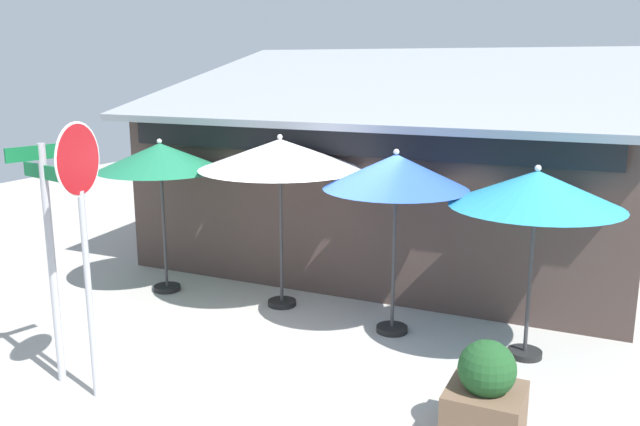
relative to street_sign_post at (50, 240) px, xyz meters
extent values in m
cube|color=#ADA8A0|center=(1.95, 1.89, -1.78)|extent=(28.00, 28.00, 0.10)
cube|color=#473833|center=(1.95, 6.63, -0.29)|extent=(8.44, 5.17, 2.89)
cube|color=#999EA8|center=(1.95, 6.48, 1.64)|extent=(8.94, 5.77, 1.31)
cube|color=black|center=(1.95, 4.00, 0.81)|extent=(7.84, 0.16, 0.44)
cylinder|color=#A8AAB2|center=(0.00, 0.00, -0.32)|extent=(0.09, 0.09, 2.83)
cube|color=#116B38|center=(0.00, 0.00, 1.00)|extent=(0.23, 0.80, 0.16)
cube|color=#116B38|center=(0.00, 0.00, 0.78)|extent=(0.80, 0.23, 0.16)
cube|color=white|center=(0.11, 0.42, 1.00)|extent=(0.05, 0.07, 0.16)
cylinder|color=#A8AAB2|center=(0.64, -0.12, -0.55)|extent=(0.07, 0.07, 2.37)
cylinder|color=white|center=(0.64, -0.12, 0.97)|extent=(0.17, 0.78, 0.80)
cylinder|color=red|center=(0.64, -0.12, 0.97)|extent=(0.18, 0.74, 0.75)
cylinder|color=black|center=(-0.89, 3.14, -1.69)|extent=(0.44, 0.44, 0.08)
cylinder|color=#333335|center=(-0.89, 3.14, -0.70)|extent=(0.05, 0.05, 2.08)
cone|color=#1E724C|center=(-0.89, 3.14, 0.51)|extent=(2.02, 2.02, 0.43)
sphere|color=silver|center=(-0.89, 3.14, 0.76)|extent=(0.08, 0.08, 0.08)
cylinder|color=black|center=(1.18, 3.32, -1.69)|extent=(0.44, 0.44, 0.08)
cylinder|color=#333335|center=(1.18, 3.32, -0.63)|extent=(0.05, 0.05, 2.21)
cone|color=white|center=(1.18, 3.32, 0.65)|extent=(2.45, 2.45, 0.45)
sphere|color=silver|center=(1.18, 3.32, 0.90)|extent=(0.08, 0.08, 0.08)
cylinder|color=black|center=(3.08, 3.05, -1.69)|extent=(0.44, 0.44, 0.08)
cylinder|color=#333335|center=(3.08, 3.05, -0.68)|extent=(0.05, 0.05, 2.10)
cone|color=#2D56B7|center=(3.08, 3.05, 0.55)|extent=(1.97, 1.97, 0.47)
sphere|color=silver|center=(3.08, 3.05, 0.81)|extent=(0.08, 0.08, 0.08)
cylinder|color=black|center=(4.90, 3.01, -1.69)|extent=(0.44, 0.44, 0.08)
cylinder|color=#333335|center=(4.90, 3.01, -0.72)|extent=(0.05, 0.05, 2.02)
cone|color=#2D99BC|center=(4.90, 3.01, 0.46)|extent=(2.12, 2.12, 0.45)
sphere|color=silver|center=(4.90, 3.01, 0.72)|extent=(0.08, 0.08, 0.08)
cube|color=brown|center=(4.79, 0.90, -1.48)|extent=(0.75, 0.75, 0.51)
sphere|color=#1E4C23|center=(4.79, 0.90, -1.00)|extent=(0.58, 0.58, 0.58)
camera|label=1|loc=(5.85, -5.28, 1.94)|focal=37.12mm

